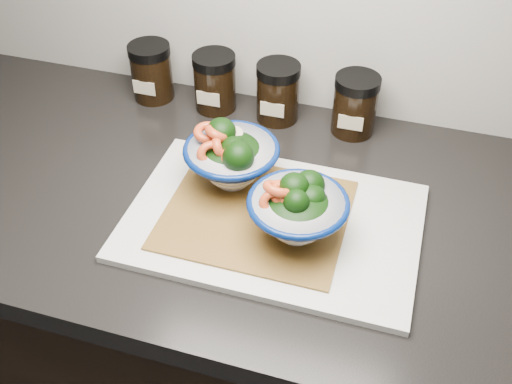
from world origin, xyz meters
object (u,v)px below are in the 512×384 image
(cutting_board, at_px, (273,222))
(spice_jar_d, at_px, (355,105))
(spice_jar_b, at_px, (215,82))
(spice_jar_c, at_px, (278,92))
(bowl_right, at_px, (298,210))
(spice_jar_a, at_px, (152,72))
(bowl_left, at_px, (231,157))

(cutting_board, height_order, spice_jar_d, spice_jar_d)
(cutting_board, distance_m, spice_jar_b, 0.35)
(spice_jar_d, bearing_deg, spice_jar_c, 180.00)
(cutting_board, xyz_separation_m, bowl_right, (0.04, -0.02, 0.06))
(spice_jar_d, bearing_deg, spice_jar_a, 180.00)
(bowl_left, relative_size, spice_jar_b, 1.37)
(bowl_left, relative_size, spice_jar_d, 1.37)
(cutting_board, height_order, spice_jar_a, spice_jar_a)
(bowl_right, bearing_deg, cutting_board, 152.87)
(bowl_right, height_order, spice_jar_a, bowl_right)
(cutting_board, relative_size, spice_jar_d, 3.98)
(spice_jar_b, bearing_deg, spice_jar_c, 0.00)
(bowl_left, bearing_deg, spice_jar_a, 137.09)
(spice_jar_b, bearing_deg, spice_jar_a, 180.00)
(spice_jar_c, xyz_separation_m, spice_jar_d, (0.15, 0.00, 0.00))
(bowl_left, xyz_separation_m, spice_jar_a, (-0.24, 0.22, -0.01))
(spice_jar_c, bearing_deg, spice_jar_b, 180.00)
(cutting_board, distance_m, spice_jar_d, 0.30)
(spice_jar_a, relative_size, spice_jar_b, 1.00)
(cutting_board, bearing_deg, bowl_left, 144.54)
(bowl_left, relative_size, spice_jar_a, 1.37)
(cutting_board, bearing_deg, spice_jar_b, 124.46)
(spice_jar_c, distance_m, spice_jar_d, 0.15)
(cutting_board, bearing_deg, spice_jar_a, 138.94)
(spice_jar_b, distance_m, spice_jar_c, 0.12)
(spice_jar_a, xyz_separation_m, spice_jar_b, (0.13, 0.00, 0.00))
(cutting_board, relative_size, spice_jar_b, 3.98)
(bowl_right, relative_size, spice_jar_c, 1.33)
(cutting_board, relative_size, spice_jar_a, 3.98)
(bowl_right, distance_m, spice_jar_a, 0.48)
(bowl_right, bearing_deg, bowl_left, 147.10)
(cutting_board, xyz_separation_m, spice_jar_d, (0.07, 0.29, 0.05))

